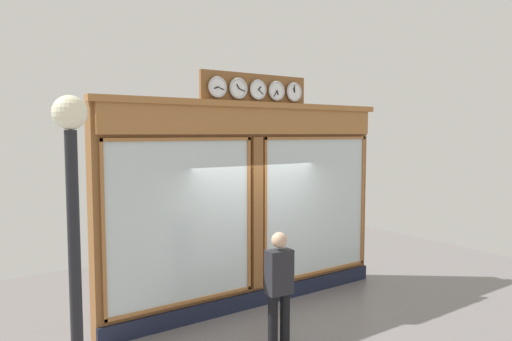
# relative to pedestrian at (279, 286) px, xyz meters

# --- Properties ---
(shop_facade) EXTENTS (5.66, 0.42, 4.06)m
(shop_facade) POSITION_rel_pedestrian_xyz_m (-0.70, -1.69, 0.88)
(shop_facade) COLOR brown
(shop_facade) RESTS_ON ground_plane
(pedestrian) EXTENTS (0.38, 0.25, 1.69)m
(pedestrian) POSITION_rel_pedestrian_xyz_m (0.00, 0.00, 0.00)
(pedestrian) COLOR black
(pedestrian) RESTS_ON ground_plane
(street_lamp) EXTENTS (0.28, 0.28, 3.36)m
(street_lamp) POSITION_rel_pedestrian_xyz_m (2.95, 1.05, 1.31)
(street_lamp) COLOR black
(street_lamp) RESTS_ON ground_plane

